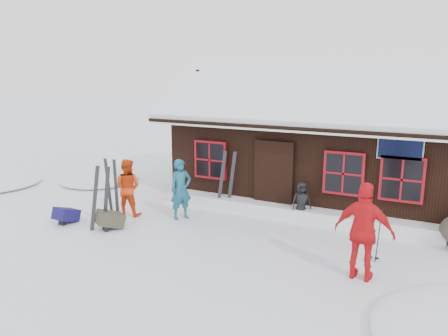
{
  "coord_description": "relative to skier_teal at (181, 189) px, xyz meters",
  "views": [
    {
      "loc": [
        4.92,
        -8.72,
        3.96
      ],
      "look_at": [
        -0.34,
        1.82,
        1.3
      ],
      "focal_mm": 35.0,
      "sensor_mm": 36.0,
      "label": 1
    }
  ],
  "objects": [
    {
      "name": "backpack_olive",
      "position": [
        -1.2,
        -1.48,
        -0.65
      ],
      "size": [
        0.73,
        0.79,
        0.34
      ],
      "primitive_type": "cube",
      "rotation": [
        0.0,
        0.0,
        -0.53
      ],
      "color": "#3D3C2C",
      "rests_on": "ground"
    },
    {
      "name": "ski_pair_left",
      "position": [
        -1.35,
        -1.62,
        -0.02
      ],
      "size": [
        0.54,
        0.32,
        1.7
      ],
      "rotation": [
        0.0,
        0.0,
        0.52
      ],
      "color": "black",
      "rests_on": "ground"
    },
    {
      "name": "skier_orange_left",
      "position": [
        -1.49,
        -0.41,
        -0.02
      ],
      "size": [
        0.89,
        0.76,
        1.59
      ],
      "primitive_type": "imported",
      "rotation": [
        0.0,
        0.0,
        3.37
      ],
      "color": "red",
      "rests_on": "ground"
    },
    {
      "name": "snow_mounds",
      "position": [
        2.82,
        0.99,
        -0.82
      ],
      "size": [
        20.6,
        13.2,
        0.48
      ],
      "color": "white",
      "rests_on": "ground"
    },
    {
      "name": "snow_drift",
      "position": [
        2.66,
        1.38,
        -0.65
      ],
      "size": [
        7.6,
        0.6,
        0.35
      ],
      "primitive_type": "cube",
      "color": "white",
      "rests_on": "ground"
    },
    {
      "name": "skier_orange_right",
      "position": [
        4.98,
        -1.45,
        0.14
      ],
      "size": [
        1.16,
        0.55,
        1.92
      ],
      "primitive_type": "imported",
      "rotation": [
        0.0,
        0.0,
        3.07
      ],
      "color": "red",
      "rests_on": "ground"
    },
    {
      "name": "ski_pair_mid",
      "position": [
        -1.48,
        -1.02,
        0.01
      ],
      "size": [
        0.49,
        0.14,
        1.75
      ],
      "rotation": [
        0.0,
        0.0,
        -0.16
      ],
      "color": "black",
      "rests_on": "ground"
    },
    {
      "name": "skier_teal",
      "position": [
        0.0,
        0.0,
        0.0
      ],
      "size": [
        0.66,
        0.72,
        1.64
      ],
      "primitive_type": "imported",
      "rotation": [
        0.0,
        0.0,
        0.97
      ],
      "color": "#17566D",
      "rests_on": "ground"
    },
    {
      "name": "ski_poles",
      "position": [
        5.09,
        -0.51,
        -0.25
      ],
      "size": [
        0.22,
        0.11,
        1.21
      ],
      "color": "black",
      "rests_on": "ground"
    },
    {
      "name": "ground",
      "position": [
        1.16,
        -0.87,
        -0.82
      ],
      "size": [
        120.0,
        120.0,
        0.0
      ],
      "primitive_type": "plane",
      "color": "white",
      "rests_on": "ground"
    },
    {
      "name": "skier_crouched",
      "position": [
        2.96,
        1.26,
        -0.29
      ],
      "size": [
        0.62,
        0.58,
        1.07
      ],
      "primitive_type": "imported",
      "rotation": [
        0.0,
        0.0,
        0.62
      ],
      "color": "black",
      "rests_on": "ground"
    },
    {
      "name": "ski_pair_right",
      "position": [
        0.71,
        1.33,
        0.01
      ],
      "size": [
        0.57,
        0.26,
        1.76
      ],
      "rotation": [
        0.0,
        0.0,
        0.35
      ],
      "color": "black",
      "rests_on": "ground"
    },
    {
      "name": "backpack_blue",
      "position": [
        -2.52,
        -1.67,
        -0.66
      ],
      "size": [
        0.48,
        0.61,
        0.32
      ],
      "primitive_type": "cube",
      "rotation": [
        0.0,
        0.0,
        -0.07
      ],
      "color": "#16114B",
      "rests_on": "ground"
    },
    {
      "name": "mountain_hut",
      "position": [
        2.67,
        4.11,
        0.76
      ],
      "size": [
        8.9,
        6.09,
        4.42
      ],
      "color": "black",
      "rests_on": "ground"
    }
  ]
}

